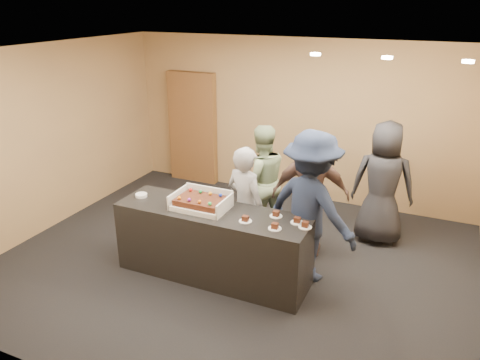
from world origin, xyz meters
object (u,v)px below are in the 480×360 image
Objects in this scene: plate_stack at (141,195)px; person_sage_man at (261,181)px; serving_counter at (213,243)px; person_server_grey at (245,207)px; storage_cabinet at (193,128)px; person_dark_suit at (383,183)px; cake_box at (202,204)px; person_navy_man at (311,208)px; person_brown_extra at (310,195)px; sheet_cake at (201,201)px.

person_sage_man is (1.12, 1.32, -0.10)m from plate_stack.
person_server_grey is (0.24, 0.45, 0.35)m from serving_counter.
storage_cabinet is 3.74m from person_dark_suit.
plate_stack is (-1.02, -0.00, 0.47)m from serving_counter.
cake_box is 0.35× the size of person_navy_man.
storage_cabinet is 2.48m from person_sage_man.
person_brown_extra is at bearing -53.10° from person_navy_man.
person_dark_suit is (1.88, 1.80, -0.12)m from sheet_cake.
sheet_cake is at bearing -58.64° from storage_cabinet.
serving_counter is at bearing 80.81° from person_server_grey.
serving_counter is 0.52m from cake_box.
serving_counter is 1.12m from plate_stack.
cake_box is 0.42× the size of person_server_grey.
cake_box is 0.60m from person_server_grey.
person_server_grey is 0.86m from person_navy_man.
person_dark_suit reaches higher than person_server_grey.
person_navy_man is at bearing 22.55° from serving_counter.
person_sage_man is at bearing 85.81° from serving_counter.
storage_cabinet is at bearing 106.74° from plate_stack.
storage_cabinet is 3.28m from cake_box.
person_navy_man is 0.60m from person_brown_extra.
storage_cabinet reaches higher than person_navy_man.
cake_box is at bearing -58.41° from storage_cabinet.
cake_box is at bearing 28.12° from person_brown_extra.
person_dark_suit is (1.63, 0.48, 0.06)m from person_sage_man.
person_server_grey is 0.84× the size of person_navy_man.
sheet_cake is 0.87m from plate_stack.
sheet_cake is at bearing -90.90° from cake_box.
storage_cabinet is 3.30m from sheet_cake.
serving_counter is 1.46× the size of person_sage_man.
person_brown_extra is at bearing -32.73° from storage_cabinet.
cake_box is 0.39× the size of person_brown_extra.
storage_cabinet is at bearing -20.38° from person_dark_suit.
plate_stack is 1.34m from person_server_grey.
person_brown_extra is (1.07, 1.00, -0.08)m from cake_box.
person_dark_suit reaches higher than cake_box.
person_navy_man reaches higher than person_sage_man.
plate_stack is (-0.87, -0.03, -0.03)m from cake_box.
storage_cabinet is at bearing 121.36° from sheet_cake.
person_brown_extra is at bearing 39.23° from person_dark_suit.
person_server_grey is at bearing 47.33° from cake_box.
person_navy_man is (2.96, -2.36, -0.08)m from storage_cabinet.
plate_stack is at bearing 38.48° from person_server_grey.
person_server_grey reaches higher than sheet_cake.
cake_box reaches higher than plate_stack.
cake_box reaches higher than sheet_cake.
cake_box is at bearing 1.87° from plate_stack.
serving_counter is 0.57m from sheet_cake.
person_brown_extra is at bearing 27.89° from plate_stack.
cake_box is 1.33m from person_sage_man.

